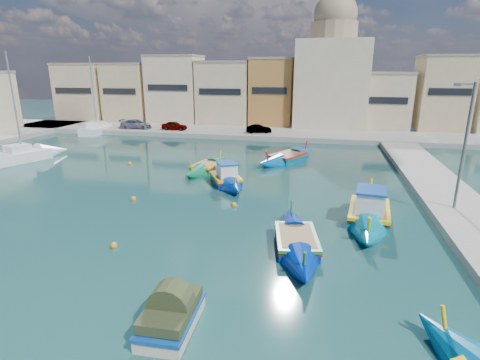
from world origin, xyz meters
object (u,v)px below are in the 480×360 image
(church_block, at_px, (332,71))
(quay_street_lamp, at_px, (463,146))
(luzzu_blue_cabin, at_px, (226,179))
(yacht_north, at_px, (101,128))
(luzzu_turquoise_cabin, at_px, (369,214))
(luzzu_cyan_mid, at_px, (288,158))
(luzzu_green, at_px, (207,168))
(luzzu_blue_south, at_px, (296,243))
(yacht_midnorth, at_px, (36,154))
(tender_near, at_px, (171,316))

(church_block, xyz_separation_m, quay_street_lamp, (7.44, -34.00, -4.07))
(luzzu_blue_cabin, relative_size, yacht_north, 0.69)
(luzzu_turquoise_cabin, height_order, luzzu_blue_cabin, luzzu_turquoise_cabin)
(luzzu_turquoise_cabin, relative_size, luzzu_cyan_mid, 1.12)
(quay_street_lamp, bearing_deg, luzzu_green, 159.30)
(quay_street_lamp, xyz_separation_m, luzzu_blue_south, (-9.06, -6.52, -4.08))
(yacht_north, bearing_deg, luzzu_blue_cabin, -41.00)
(luzzu_blue_south, relative_size, yacht_midnorth, 0.79)
(luzzu_turquoise_cabin, height_order, luzzu_blue_south, luzzu_turquoise_cabin)
(yacht_north, xyz_separation_m, yacht_midnorth, (3.19, -16.76, -0.00))
(church_block, relative_size, tender_near, 6.19)
(luzzu_blue_cabin, bearing_deg, luzzu_cyan_mid, 64.85)
(church_block, distance_m, quay_street_lamp, 35.04)
(luzzu_cyan_mid, distance_m, tender_near, 25.65)
(church_block, distance_m, luzzu_cyan_mid, 23.80)
(luzzu_cyan_mid, bearing_deg, luzzu_green, -142.23)
(quay_street_lamp, height_order, luzzu_blue_south, quay_street_lamp)
(luzzu_blue_cabin, xyz_separation_m, yacht_midnorth, (-20.98, 4.26, 0.10))
(luzzu_turquoise_cabin, height_order, tender_near, luzzu_turquoise_cabin)
(luzzu_green, height_order, tender_near, luzzu_green)
(luzzu_green, distance_m, luzzu_blue_south, 16.04)
(luzzu_turquoise_cabin, bearing_deg, luzzu_cyan_mid, 114.15)
(luzzu_cyan_mid, distance_m, luzzu_blue_south, 18.62)
(luzzu_blue_cabin, relative_size, yacht_midnorth, 0.70)
(yacht_midnorth, bearing_deg, luzzu_green, -2.70)
(church_block, height_order, tender_near, church_block)
(quay_street_lamp, bearing_deg, luzzu_blue_cabin, 167.50)
(church_block, bearing_deg, luzzu_turquoise_cabin, -86.28)
(luzzu_cyan_mid, bearing_deg, luzzu_blue_south, -83.02)
(luzzu_blue_cabin, xyz_separation_m, luzzu_cyan_mid, (4.02, 8.56, -0.05))
(church_block, height_order, luzzu_blue_south, church_block)
(quay_street_lamp, bearing_deg, tender_near, -133.26)
(tender_near, relative_size, yacht_north, 0.28)
(yacht_north, bearing_deg, yacht_midnorth, -79.21)
(luzzu_cyan_mid, xyz_separation_m, luzzu_green, (-6.67, -5.17, -0.04))
(tender_near, xyz_separation_m, yacht_midnorth, (-23.50, 21.30, -0.02))
(quay_street_lamp, relative_size, yacht_north, 0.71)
(luzzu_blue_south, xyz_separation_m, tender_near, (-3.77, -7.12, 0.20))
(yacht_north, bearing_deg, luzzu_blue_south, -45.45)
(luzzu_green, relative_size, yacht_midnorth, 0.68)
(luzzu_blue_cabin, height_order, yacht_midnorth, yacht_midnorth)
(luzzu_turquoise_cabin, distance_m, tender_near, 14.05)
(luzzu_blue_cabin, height_order, luzzu_blue_south, luzzu_blue_cabin)
(quay_street_lamp, height_order, luzzu_turquoise_cabin, quay_street_lamp)
(luzzu_blue_south, bearing_deg, yacht_midnorth, 152.52)
(luzzu_green, xyz_separation_m, yacht_north, (-21.53, 17.62, 0.19))
(quay_street_lamp, distance_m, tender_near, 19.12)
(quay_street_lamp, xyz_separation_m, yacht_midnorth, (-36.33, 7.66, -3.90))
(luzzu_blue_south, height_order, tender_near, luzzu_blue_south)
(luzzu_blue_south, relative_size, tender_near, 2.84)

